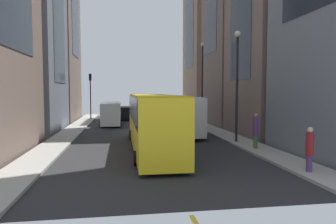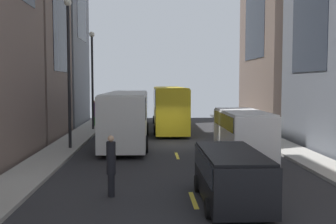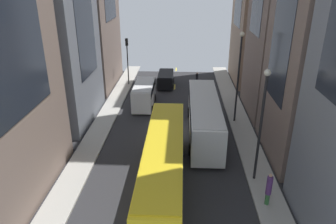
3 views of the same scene
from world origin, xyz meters
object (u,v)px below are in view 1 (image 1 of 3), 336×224
(streetcar_yellow, at_px, (151,117))
(delivery_van_white, at_px, (111,112))
(pedestrian_walking_far, at_px, (158,111))
(traffic_light_near_corner, at_px, (90,88))
(pedestrian_crossing_mid, at_px, (310,148))
(car_black_0, at_px, (128,112))
(city_bus_white, at_px, (176,111))
(pedestrian_crossing_near, at_px, (256,130))

(streetcar_yellow, bearing_deg, delivery_van_white, -78.37)
(pedestrian_walking_far, bearing_deg, traffic_light_near_corner, 86.91)
(pedestrian_crossing_mid, xyz_separation_m, pedestrian_walking_far, (3.50, -28.31, -0.08))
(pedestrian_walking_far, distance_m, traffic_light_near_corner, 9.53)
(car_black_0, distance_m, traffic_light_near_corner, 5.90)
(city_bus_white, relative_size, car_black_0, 2.59)
(pedestrian_crossing_mid, bearing_deg, streetcar_yellow, 157.49)
(streetcar_yellow, height_order, traffic_light_near_corner, traffic_light_near_corner)
(car_black_0, distance_m, pedestrian_crossing_near, 24.61)
(delivery_van_white, height_order, car_black_0, delivery_van_white)
(pedestrian_crossing_near, relative_size, pedestrian_walking_far, 1.03)
(city_bus_white, xyz_separation_m, traffic_light_near_corner, (9.09, -13.72, 2.31))
(car_black_0, xyz_separation_m, traffic_light_near_corner, (4.90, -0.07, 3.28))
(city_bus_white, xyz_separation_m, pedestrian_walking_far, (0.15, -12.68, -0.85))
(pedestrian_crossing_mid, relative_size, traffic_light_near_corner, 0.34)
(streetcar_yellow, height_order, pedestrian_walking_far, streetcar_yellow)
(city_bus_white, height_order, car_black_0, city_bus_white)
(streetcar_yellow, relative_size, pedestrian_crossing_mid, 6.82)
(delivery_van_white, bearing_deg, city_bus_white, 133.25)
(traffic_light_near_corner, bearing_deg, car_black_0, 179.14)
(car_black_0, xyz_separation_m, pedestrian_walking_far, (-4.04, 0.97, 0.13))
(delivery_van_white, xyz_separation_m, traffic_light_near_corner, (2.89, -7.13, 2.80))
(delivery_van_white, relative_size, pedestrian_crossing_mid, 2.82)
(city_bus_white, distance_m, car_black_0, 14.31)
(car_black_0, xyz_separation_m, pedestrian_crossing_near, (-7.62, 23.40, 0.30))
(delivery_van_white, bearing_deg, streetcar_yellow, 101.63)
(streetcar_yellow, bearing_deg, pedestrian_walking_far, -98.08)
(traffic_light_near_corner, bearing_deg, delivery_van_white, 112.04)
(streetcar_yellow, bearing_deg, traffic_light_near_corner, -74.88)
(pedestrian_crossing_near, bearing_deg, city_bus_white, -97.72)
(pedestrian_crossing_near, bearing_deg, streetcar_yellow, -39.45)
(car_black_0, height_order, pedestrian_crossing_near, pedestrian_crossing_near)
(streetcar_yellow, height_order, pedestrian_crossing_mid, streetcar_yellow)
(pedestrian_walking_far, bearing_deg, delivery_van_white, 138.74)
(city_bus_white, bearing_deg, delivery_van_white, -46.75)
(city_bus_white, xyz_separation_m, streetcar_yellow, (3.13, 8.32, 0.12))
(city_bus_white, relative_size, pedestrian_walking_far, 5.60)
(delivery_van_white, distance_m, pedestrian_crossing_mid, 24.19)
(streetcar_yellow, relative_size, car_black_0, 2.97)
(city_bus_white, bearing_deg, pedestrian_walking_far, -89.32)
(pedestrian_crossing_near, relative_size, traffic_light_near_corner, 0.37)
(pedestrian_crossing_near, xyz_separation_m, pedestrian_crossing_mid, (0.08, 5.88, -0.10))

